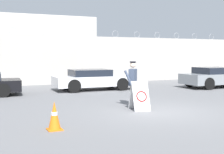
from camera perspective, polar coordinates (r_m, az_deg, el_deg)
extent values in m
plane|color=slate|center=(11.09, 8.40, -6.17)|extent=(90.00, 90.00, 0.00)
cube|color=#ADA8A0|center=(21.17, -8.08, 3.12)|extent=(36.00, 0.30, 3.21)
torus|color=gray|center=(20.52, -17.71, 8.02)|extent=(0.47, 0.03, 0.47)
torus|color=gray|center=(20.80, -12.84, 8.06)|extent=(0.47, 0.03, 0.47)
torus|color=gray|center=(21.22, -8.13, 8.05)|extent=(0.47, 0.03, 0.47)
torus|color=gray|center=(21.77, -3.64, 7.98)|extent=(0.47, 0.03, 0.47)
torus|color=gray|center=(22.45, 0.61, 7.87)|extent=(0.47, 0.03, 0.47)
torus|color=gray|center=(23.25, 4.58, 7.73)|extent=(0.47, 0.03, 0.47)
torus|color=gray|center=(24.14, 8.28, 7.57)|extent=(0.47, 0.03, 0.47)
torus|color=gray|center=(25.13, 11.69, 7.40)|extent=(0.47, 0.03, 0.47)
torus|color=gray|center=(26.20, 14.83, 7.21)|extent=(0.47, 0.03, 0.47)
torus|color=gray|center=(27.34, 17.72, 7.02)|extent=(0.47, 0.03, 0.47)
cube|color=beige|center=(25.70, -14.85, 4.91)|extent=(8.68, 7.08, 4.74)
cube|color=white|center=(11.01, 5.34, -3.62)|extent=(0.64, 0.49, 1.00)
cube|color=white|center=(11.35, 4.70, -3.38)|extent=(0.64, 0.49, 1.00)
cube|color=white|center=(11.12, 5.03, -0.88)|extent=(0.63, 0.16, 0.05)
cube|color=white|center=(10.97, 5.41, -3.54)|extent=(0.52, 0.27, 0.47)
torus|color=red|center=(10.96, 5.43, -3.55)|extent=(0.42, 0.25, 0.39)
cylinder|color=#514C42|center=(11.93, 3.92, -3.44)|extent=(0.15, 0.15, 0.81)
cylinder|color=#514C42|center=(11.76, 3.69, -3.55)|extent=(0.15, 0.15, 0.81)
cube|color=#384256|center=(11.77, 3.82, -0.03)|extent=(0.45, 0.46, 0.62)
sphere|color=beige|center=(11.74, 3.83, 2.21)|extent=(0.22, 0.22, 0.22)
cylinder|color=#384256|center=(12.02, 4.16, 0.11)|extent=(0.09, 0.09, 0.59)
cylinder|color=#384256|center=(11.55, 3.00, -0.17)|extent=(0.30, 0.29, 0.58)
cylinder|color=black|center=(11.74, 3.84, 2.75)|extent=(0.23, 0.23, 0.05)
cube|color=orange|center=(8.44, -10.45, -9.39)|extent=(0.38, 0.38, 0.03)
cone|color=orange|center=(8.36, -10.48, -6.88)|extent=(0.33, 0.33, 0.72)
cylinder|color=white|center=(8.35, -10.49, -6.64)|extent=(0.16, 0.16, 0.10)
cylinder|color=black|center=(15.20, -19.26, -2.33)|extent=(0.66, 0.25, 0.64)
cylinder|color=black|center=(16.95, -19.29, -1.68)|extent=(0.66, 0.25, 0.64)
cylinder|color=black|center=(18.62, -0.29, -0.86)|extent=(0.70, 0.22, 0.69)
cylinder|color=black|center=(17.07, 1.88, -1.32)|extent=(0.70, 0.22, 0.69)
cylinder|color=black|center=(17.76, -8.42, -1.15)|extent=(0.70, 0.22, 0.69)
cylinder|color=black|center=(16.13, -6.93, -1.67)|extent=(0.70, 0.22, 0.69)
cube|color=silver|center=(17.33, -3.38, -0.68)|extent=(4.43, 1.92, 0.54)
cube|color=black|center=(17.23, -4.07, 0.79)|extent=(2.15, 1.68, 0.36)
cylinder|color=black|center=(21.22, 19.73, -0.49)|extent=(0.69, 0.21, 0.69)
cylinder|color=black|center=(19.49, 14.01, -0.76)|extent=(0.69, 0.21, 0.69)
cylinder|color=black|center=(18.18, 17.29, -1.18)|extent=(0.69, 0.21, 0.69)
cube|color=gray|center=(19.68, 18.61, -0.24)|extent=(4.32, 1.86, 0.60)
cube|color=black|center=(19.51, 18.18, 1.16)|extent=(2.08, 1.65, 0.37)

